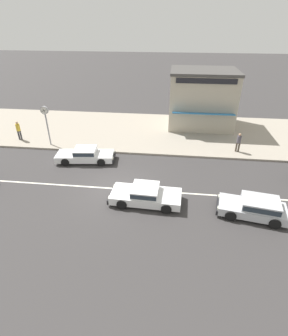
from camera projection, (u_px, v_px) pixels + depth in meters
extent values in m
plane|color=#383535|center=(117.00, 189.00, 16.97)|extent=(160.00, 160.00, 0.00)
cube|color=silver|center=(117.00, 189.00, 16.97)|extent=(50.40, 0.14, 0.01)
cube|color=#9E9384|center=(138.00, 131.00, 25.58)|extent=(68.00, 10.00, 0.15)
cube|color=#B7BABF|center=(252.00, 209.00, 14.51)|extent=(3.80, 2.20, 0.48)
cube|color=#B7BABF|center=(261.00, 203.00, 14.19)|extent=(2.18, 1.77, 0.46)
cube|color=#28333D|center=(261.00, 203.00, 14.19)|extent=(2.11, 1.79, 0.29)
cube|color=black|center=(218.00, 205.00, 15.01)|extent=(0.38, 1.59, 0.28)
cube|color=white|center=(218.00, 208.00, 14.43)|extent=(0.12, 0.25, 0.14)
cube|color=white|center=(219.00, 196.00, 15.38)|extent=(0.12, 0.25, 0.14)
cylinder|color=black|center=(231.00, 216.00, 14.19)|extent=(0.63, 0.32, 0.60)
cylinder|color=black|center=(231.00, 199.00, 15.48)|extent=(0.63, 0.32, 0.60)
cylinder|color=black|center=(275.00, 223.00, 13.65)|extent=(0.63, 0.32, 0.60)
cylinder|color=black|center=(271.00, 206.00, 14.94)|extent=(0.63, 0.32, 0.60)
cube|color=white|center=(146.00, 196.00, 15.56)|extent=(4.20, 1.94, 0.48)
cube|color=white|center=(145.00, 190.00, 15.34)|extent=(1.62, 1.65, 0.42)
cube|color=#28333D|center=(145.00, 190.00, 15.34)|extent=(1.56, 1.69, 0.27)
cube|color=black|center=(112.00, 194.00, 15.90)|extent=(0.19, 1.73, 0.28)
cube|color=white|center=(109.00, 198.00, 15.26)|extent=(0.09, 0.24, 0.14)
cube|color=white|center=(115.00, 186.00, 16.32)|extent=(0.09, 0.24, 0.14)
cylinder|color=black|center=(122.00, 204.00, 15.07)|extent=(0.61, 0.25, 0.60)
cylinder|color=black|center=(128.00, 188.00, 16.50)|extent=(0.61, 0.25, 0.60)
cylinder|color=black|center=(166.00, 209.00, 14.71)|extent=(0.61, 0.25, 0.60)
cylinder|color=black|center=(169.00, 192.00, 16.15)|extent=(0.61, 0.25, 0.60)
cube|color=white|center=(85.00, 156.00, 20.10)|extent=(4.47, 2.09, 0.48)
cube|color=white|center=(85.00, 151.00, 19.88)|extent=(1.77, 1.63, 0.42)
cube|color=#28333D|center=(85.00, 151.00, 19.88)|extent=(1.71, 1.65, 0.27)
cube|color=black|center=(114.00, 157.00, 20.14)|extent=(0.30, 1.59, 0.28)
cube|color=white|center=(114.00, 152.00, 20.53)|extent=(0.11, 0.25, 0.14)
cube|color=white|center=(113.00, 158.00, 19.54)|extent=(0.11, 0.25, 0.14)
cylinder|color=black|center=(104.00, 153.00, 20.81)|extent=(0.62, 0.29, 0.60)
cylinder|color=black|center=(101.00, 162.00, 19.48)|extent=(0.62, 0.29, 0.60)
cylinder|color=black|center=(71.00, 153.00, 20.83)|extent=(0.62, 0.29, 0.60)
cylinder|color=black|center=(65.00, 162.00, 19.49)|extent=(0.62, 0.29, 0.60)
cylinder|color=#9E9EA3|center=(48.00, 130.00, 21.92)|extent=(0.12, 0.12, 2.70)
cylinder|color=#9E9EA3|center=(44.00, 110.00, 21.09)|extent=(0.65, 0.18, 0.65)
cylinder|color=white|center=(44.00, 111.00, 21.01)|extent=(0.57, 0.02, 0.57)
cylinder|color=white|center=(45.00, 110.00, 21.17)|extent=(0.57, 0.02, 0.57)
cube|color=black|center=(44.00, 111.00, 21.00)|extent=(0.15, 0.01, 0.28)
cube|color=black|center=(44.00, 111.00, 21.00)|extent=(0.45, 0.01, 0.18)
cylinder|color=#4C4238|center=(236.00, 147.00, 21.24)|extent=(0.14, 0.14, 0.78)
cylinder|color=#4C4238|center=(239.00, 147.00, 21.22)|extent=(0.14, 0.14, 0.78)
cylinder|color=#514C56|center=(239.00, 139.00, 20.89)|extent=(0.34, 0.34, 0.58)
sphere|color=tan|center=(240.00, 135.00, 20.69)|extent=(0.21, 0.21, 0.21)
cylinder|color=#333338|center=(19.00, 135.00, 23.32)|extent=(0.14, 0.14, 0.84)
cylinder|color=#333338|center=(21.00, 135.00, 23.30)|extent=(0.14, 0.14, 0.84)
cylinder|color=gold|center=(18.00, 127.00, 22.94)|extent=(0.34, 0.34, 0.63)
sphere|color=#D6AD89|center=(17.00, 123.00, 22.73)|extent=(0.23, 0.23, 0.23)
cube|color=#B2A893|center=(201.00, 100.00, 25.61)|extent=(6.10, 4.93, 5.11)
cube|color=#474442|center=(205.00, 71.00, 24.29)|extent=(6.23, 5.02, 0.24)
cube|color=#286BA3|center=(203.00, 114.00, 23.44)|extent=(5.49, 0.90, 0.28)
cube|color=black|center=(206.00, 81.00, 22.35)|extent=(5.19, 0.08, 0.44)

